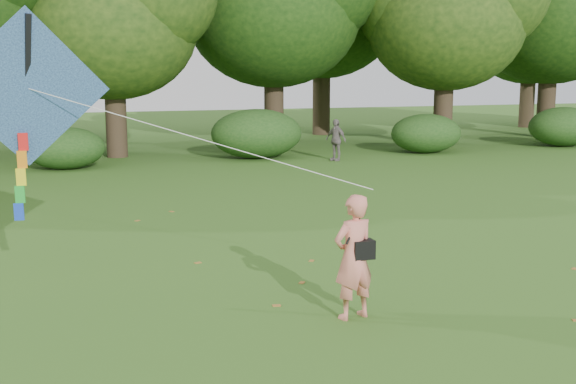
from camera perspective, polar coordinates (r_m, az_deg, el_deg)
name	(u,v)px	position (r m, az deg, el deg)	size (l,w,h in m)	color
ground	(412,318)	(10.19, 9.79, -9.82)	(100.00, 100.00, 0.00)	#265114
man_kite_flyer	(354,257)	(9.86, 5.20, -5.13)	(0.63, 0.41, 1.73)	#E47C6B
bystander_right	(336,140)	(26.82, 3.79, 4.13)	(0.90, 0.38, 1.54)	gray
crossbody_bag	(362,249)	(9.85, 5.90, -4.47)	(0.43, 0.20, 0.70)	black
flying_kite	(28,92)	(11.19, -19.86, 7.47)	(5.51, 2.89, 3.10)	#285DB0
tree_line	(193,16)	(32.00, -7.50, 13.64)	(54.70, 15.30, 9.48)	#3A2D1E
shrub_band	(160,140)	(26.43, -10.11, 4.10)	(39.15, 3.22, 1.88)	#264919
fallen_leaves	(342,259)	(13.03, 4.29, -5.33)	(7.03, 11.56, 0.01)	#9A652A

